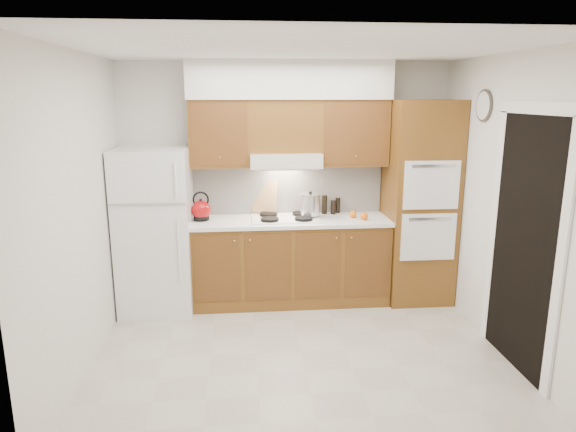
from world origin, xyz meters
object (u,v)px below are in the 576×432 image
Objects in this scene: oven_cabinet at (419,202)px; kettle at (201,210)px; stock_pot at (310,205)px; fridge at (156,231)px.

oven_cabinet reaches higher than kettle.
oven_cabinet is 1.20m from stock_pot.
stock_pot reaches higher than kettle.
fridge reaches higher than kettle.
kettle is (0.47, 0.08, 0.19)m from fridge.
oven_cabinet reaches higher than fridge.
oven_cabinet is (2.85, 0.03, 0.24)m from fridge.
oven_cabinet is at bearing 0.70° from fridge.
fridge is at bearing -153.18° from kettle.
fridge is 8.31× the size of kettle.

